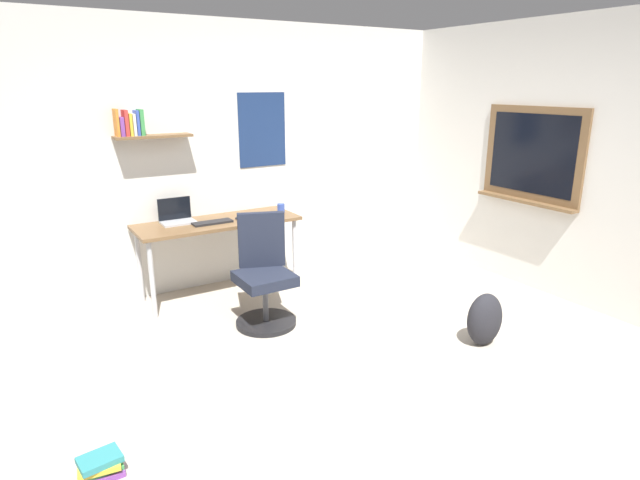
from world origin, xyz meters
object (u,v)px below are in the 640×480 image
object	(u,v)px
coffee_mug	(281,208)
book_stack_on_floor	(100,466)
desk	(218,229)
office_chair	(264,278)
laptop	(177,217)
computer_mouse	(240,218)
keyboard	(212,222)
backpack	(485,319)

from	to	relation	value
coffee_mug	book_stack_on_floor	bearing A→B (deg)	-136.57
desk	office_chair	bearing A→B (deg)	-83.73
laptop	coffee_mug	distance (m)	1.03
computer_mouse	coffee_mug	bearing A→B (deg)	6.08
office_chair	book_stack_on_floor	size ratio (longest dim) A/B	4.06
keyboard	computer_mouse	size ratio (longest dim) A/B	3.56
computer_mouse	backpack	world-z (taller)	computer_mouse
laptop	book_stack_on_floor	bearing A→B (deg)	-117.36
desk	backpack	bearing A→B (deg)	-56.47
office_chair	backpack	bearing A→B (deg)	-44.73
laptop	backpack	world-z (taller)	laptop
desk	book_stack_on_floor	distance (m)	2.62
office_chair	laptop	xyz separation A→B (m)	(-0.44, 0.95, 0.39)
computer_mouse	backpack	distance (m)	2.41
desk	office_chair	size ratio (longest dim) A/B	1.63
laptop	computer_mouse	world-z (taller)	laptop
desk	coffee_mug	xyz separation A→B (m)	(0.67, -0.02, 0.12)
office_chair	keyboard	size ratio (longest dim) A/B	2.57
coffee_mug	backpack	distance (m)	2.27
backpack	computer_mouse	bearing A→B (deg)	120.36
office_chair	backpack	world-z (taller)	office_chair
office_chair	backpack	xyz separation A→B (m)	(1.30, -1.29, -0.19)
keyboard	coffee_mug	distance (m)	0.75
computer_mouse	coffee_mug	size ratio (longest dim) A/B	1.13
desk	coffee_mug	distance (m)	0.68
coffee_mug	keyboard	bearing A→B (deg)	-176.18
desk	office_chair	world-z (taller)	office_chair
laptop	keyboard	xyz separation A→B (m)	(0.27, -0.21, -0.04)
keyboard	backpack	distance (m)	2.56
keyboard	computer_mouse	xyz separation A→B (m)	(0.28, 0.00, 0.01)
office_chair	coffee_mug	bearing A→B (deg)	53.48
keyboard	backpack	world-z (taller)	keyboard
laptop	office_chair	bearing A→B (deg)	-65.27
coffee_mug	book_stack_on_floor	size ratio (longest dim) A/B	0.39
desk	book_stack_on_floor	bearing A→B (deg)	-125.77
office_chair	computer_mouse	xyz separation A→B (m)	(0.11, 0.74, 0.36)
computer_mouse	laptop	bearing A→B (deg)	159.12
computer_mouse	book_stack_on_floor	world-z (taller)	computer_mouse
coffee_mug	book_stack_on_floor	distance (m)	3.06
laptop	coffee_mug	world-z (taller)	laptop
desk	backpack	world-z (taller)	desk
keyboard	backpack	size ratio (longest dim) A/B	0.86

